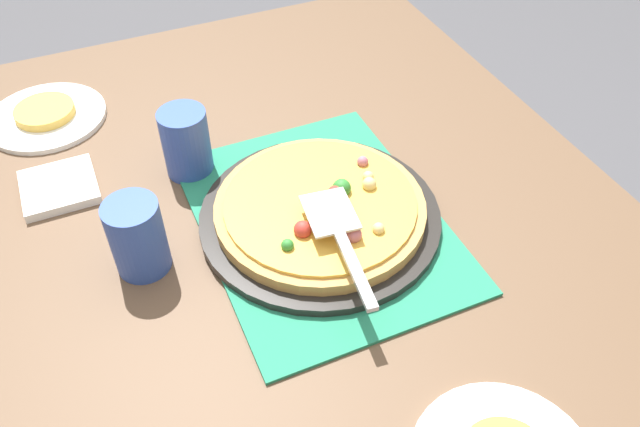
{
  "coord_description": "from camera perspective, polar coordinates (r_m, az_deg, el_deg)",
  "views": [
    {
      "loc": [
        -0.66,
        0.29,
        1.48
      ],
      "look_at": [
        0.0,
        0.0,
        0.77
      ],
      "focal_mm": 36.15,
      "sensor_mm": 36.0,
      "label": 1
    }
  ],
  "objects": [
    {
      "name": "dining_table",
      "position": [
        1.11,
        0.0,
        -4.78
      ],
      "size": [
        1.4,
        1.0,
        0.75
      ],
      "color": "brown",
      "rests_on": "ground_plane"
    },
    {
      "name": "placemat",
      "position": [
        1.02,
        0.0,
        -0.68
      ],
      "size": [
        0.48,
        0.36,
        0.01
      ],
      "primitive_type": "cube",
      "color": "#237F5B",
      "rests_on": "dining_table"
    },
    {
      "name": "pizza_pan",
      "position": [
        1.02,
        0.0,
        -0.28
      ],
      "size": [
        0.38,
        0.38,
        0.01
      ],
      "primitive_type": "cylinder",
      "color": "black",
      "rests_on": "placemat"
    },
    {
      "name": "pizza",
      "position": [
        1.0,
        0.07,
        0.52
      ],
      "size": [
        0.33,
        0.33,
        0.05
      ],
      "color": "tan",
      "rests_on": "pizza_pan"
    },
    {
      "name": "plate_far_right",
      "position": [
        1.34,
        -23.04,
        7.86
      ],
      "size": [
        0.22,
        0.22,
        0.01
      ],
      "primitive_type": "cylinder",
      "color": "white",
      "rests_on": "dining_table"
    },
    {
      "name": "served_slice_right",
      "position": [
        1.33,
        -23.2,
        8.31
      ],
      "size": [
        0.11,
        0.11,
        0.02
      ],
      "primitive_type": "cylinder",
      "color": "#EAB747",
      "rests_on": "plate_far_right"
    },
    {
      "name": "cup_near",
      "position": [
        1.1,
        -11.77,
        6.16
      ],
      "size": [
        0.08,
        0.08,
        0.12
      ],
      "primitive_type": "cylinder",
      "color": "#3351AD",
      "rests_on": "dining_table"
    },
    {
      "name": "cup_far",
      "position": [
        0.96,
        -15.86,
        -2.0
      ],
      "size": [
        0.08,
        0.08,
        0.12
      ],
      "primitive_type": "cylinder",
      "color": "#3351AD",
      "rests_on": "dining_table"
    },
    {
      "name": "pizza_server",
      "position": [
        0.91,
        1.77,
        -1.9
      ],
      "size": [
        0.23,
        0.08,
        0.01
      ],
      "color": "silver",
      "rests_on": "pizza"
    },
    {
      "name": "napkin_stack",
      "position": [
        1.16,
        -22.09,
        2.19
      ],
      "size": [
        0.12,
        0.12,
        0.02
      ],
      "primitive_type": "cube",
      "color": "white",
      "rests_on": "dining_table"
    }
  ]
}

